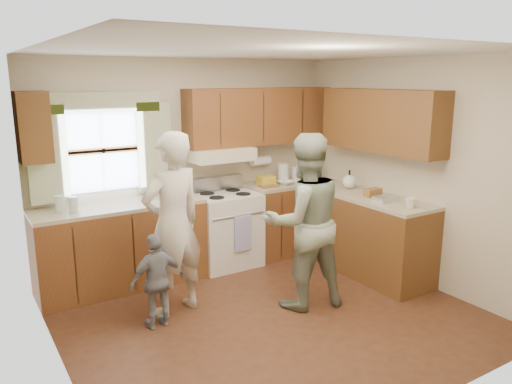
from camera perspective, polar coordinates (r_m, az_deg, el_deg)
room at (r=4.63m, az=1.58°, el=0.12°), size 3.80×3.80×3.80m
kitchen_fixtures at (r=5.92m, az=0.74°, el=-1.11°), size 3.80×2.25×2.15m
stove at (r=6.17m, az=-3.54°, el=-4.14°), size 0.76×0.67×1.07m
woman_left at (r=4.86m, az=-9.48°, el=-3.70°), size 0.73×0.56×1.80m
woman_right at (r=4.98m, az=5.51°, el=-3.39°), size 0.98×0.83×1.76m
child at (r=4.75m, az=-11.23°, el=-9.91°), size 0.55×0.26×0.90m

